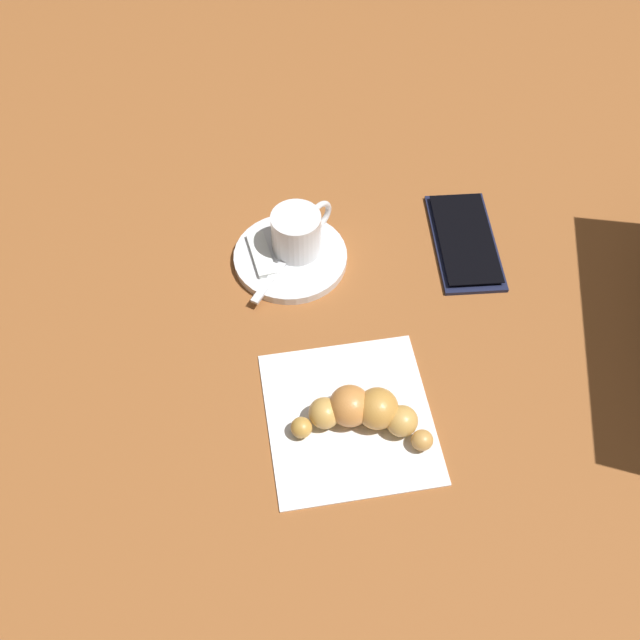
# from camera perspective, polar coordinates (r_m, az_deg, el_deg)

# --- Properties ---
(ground_plane) EXTENTS (1.80, 1.80, 0.00)m
(ground_plane) POSITION_cam_1_polar(r_m,az_deg,el_deg) (0.81, 1.04, -0.34)
(ground_plane) COLOR brown
(saucer) EXTENTS (0.13, 0.13, 0.01)m
(saucer) POSITION_cam_1_polar(r_m,az_deg,el_deg) (0.86, -2.27, 4.79)
(saucer) COLOR silver
(saucer) RESTS_ON ground
(espresso_cup) EXTENTS (0.07, 0.07, 0.05)m
(espresso_cup) POSITION_cam_1_polar(r_m,az_deg,el_deg) (0.85, -1.73, 6.75)
(espresso_cup) COLOR silver
(espresso_cup) RESTS_ON saucer
(teaspoon) EXTENTS (0.11, 0.08, 0.01)m
(teaspoon) POSITION_cam_1_polar(r_m,az_deg,el_deg) (0.86, -2.19, 5.36)
(teaspoon) COLOR silver
(teaspoon) RESTS_ON saucer
(sugar_packet) EXTENTS (0.07, 0.03, 0.01)m
(sugar_packet) POSITION_cam_1_polar(r_m,az_deg,el_deg) (0.86, -4.51, 5.00)
(sugar_packet) COLOR white
(sugar_packet) RESTS_ON saucer
(napkin) EXTENTS (0.18, 0.17, 0.00)m
(napkin) POSITION_cam_1_polar(r_m,az_deg,el_deg) (0.75, 2.63, -7.35)
(napkin) COLOR white
(napkin) RESTS_ON ground
(croissant) EXTENTS (0.08, 0.14, 0.04)m
(croissant) POSITION_cam_1_polar(r_m,az_deg,el_deg) (0.73, 3.34, -7.02)
(croissant) COLOR #C68F47
(croissant) RESTS_ON napkin
(cell_phone) EXTENTS (0.16, 0.08, 0.01)m
(cell_phone) POSITION_cam_1_polar(r_m,az_deg,el_deg) (0.90, 10.99, 5.99)
(cell_phone) COLOR #181B35
(cell_phone) RESTS_ON ground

